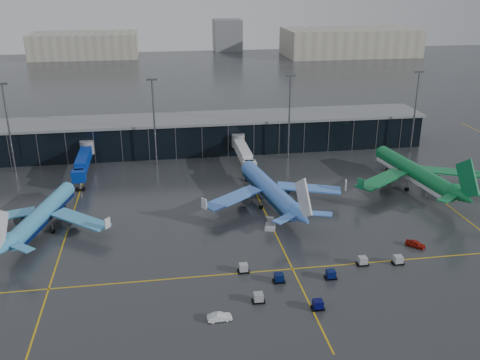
{
  "coord_description": "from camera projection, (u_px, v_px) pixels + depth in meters",
  "views": [
    {
      "loc": [
        -13.88,
        -101.67,
        52.78
      ],
      "look_at": [
        5.0,
        18.0,
        6.0
      ],
      "focal_mm": 40.0,
      "sensor_mm": 36.0,
      "label": 1
    }
  ],
  "objects": [
    {
      "name": "ground",
      "position": [
        230.0,
        237.0,
        114.71
      ],
      "size": [
        600.0,
        600.0,
        0.0
      ],
      "primitive_type": "plane",
      "color": "#282B2D",
      "rests_on": "ground"
    },
    {
      "name": "jet_bridges",
      "position": [
        83.0,
        161.0,
        147.6
      ],
      "size": [
        94.0,
        27.5,
        7.2
      ],
      "color": "#595B60",
      "rests_on": "ground"
    },
    {
      "name": "service_van_white",
      "position": [
        220.0,
        317.0,
        86.9
      ],
      "size": [
        4.07,
        1.58,
        1.32
      ],
      "primitive_type": "imported",
      "rotation": [
        0.0,
        0.0,
        1.62
      ],
      "color": "white",
      "rests_on": "ground"
    },
    {
      "name": "flood_masts",
      "position": [
        223.0,
        116.0,
        156.54
      ],
      "size": [
        203.0,
        0.5,
        25.5
      ],
      "color": "#595B60",
      "rests_on": "ground"
    },
    {
      "name": "service_van_red",
      "position": [
        415.0,
        244.0,
        110.42
      ],
      "size": [
        3.99,
        4.06,
        1.38
      ],
      "primitive_type": "imported",
      "rotation": [
        0.0,
        0.0,
        0.77
      ],
      "color": "#A0160C",
      "rests_on": "ground"
    },
    {
      "name": "mobile_airstair",
      "position": [
        270.0,
        225.0,
        118.41
      ],
      "size": [
        3.04,
        3.7,
        3.45
      ],
      "rotation": [
        0.0,
        0.0,
        -0.3
      ],
      "color": "silver",
      "rests_on": "ground"
    },
    {
      "name": "taxi_lines",
      "position": [
        266.0,
        214.0,
        125.94
      ],
      "size": [
        220.0,
        120.0,
        0.02
      ],
      "color": "gold",
      "rests_on": "ground"
    },
    {
      "name": "distant_hangars",
      "position": [
        247.0,
        42.0,
        367.68
      ],
      "size": [
        260.0,
        71.0,
        22.0
      ],
      "color": "#B2AD99",
      "rests_on": "ground"
    },
    {
      "name": "baggage_carts",
      "position": [
        314.0,
        277.0,
        98.08
      ],
      "size": [
        32.44,
        15.32,
        1.7
      ],
      "color": "black",
      "rests_on": "ground"
    },
    {
      "name": "airliner_aer_lingus",
      "position": [
        415.0,
        163.0,
        139.32
      ],
      "size": [
        44.2,
        48.93,
        13.68
      ],
      "primitive_type": null,
      "rotation": [
        0.0,
        0.0,
        0.12
      ],
      "color": "#0D6F36",
      "rests_on": "ground"
    },
    {
      "name": "terminal_pier",
      "position": [
        203.0,
        133.0,
        169.89
      ],
      "size": [
        142.0,
        17.0,
        10.7
      ],
      "color": "black",
      "rests_on": "ground"
    },
    {
      "name": "airliner_klm_near",
      "position": [
        270.0,
        179.0,
        128.79
      ],
      "size": [
        43.77,
        48.01,
        13.04
      ],
      "primitive_type": null,
      "rotation": [
        0.0,
        0.0,
        0.17
      ],
      "color": "#457FE4",
      "rests_on": "ground"
    },
    {
      "name": "airliner_arkefly",
      "position": [
        41.0,
        204.0,
        116.39
      ],
      "size": [
        42.15,
        45.6,
        11.87
      ],
      "primitive_type": null,
      "rotation": [
        0.0,
        0.0,
        -0.24
      ],
      "color": "#3D94C9",
      "rests_on": "ground"
    }
  ]
}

